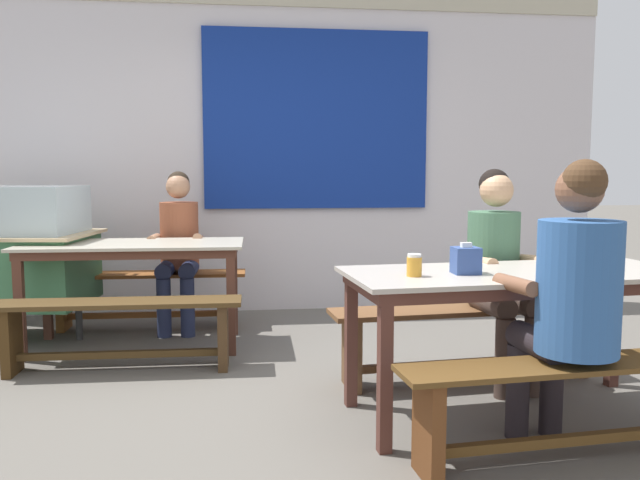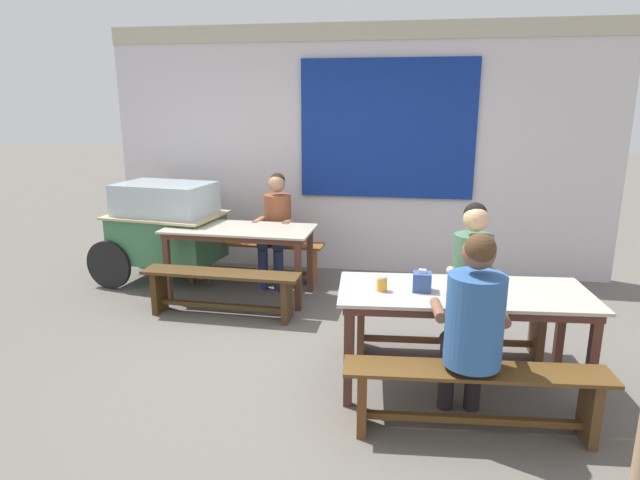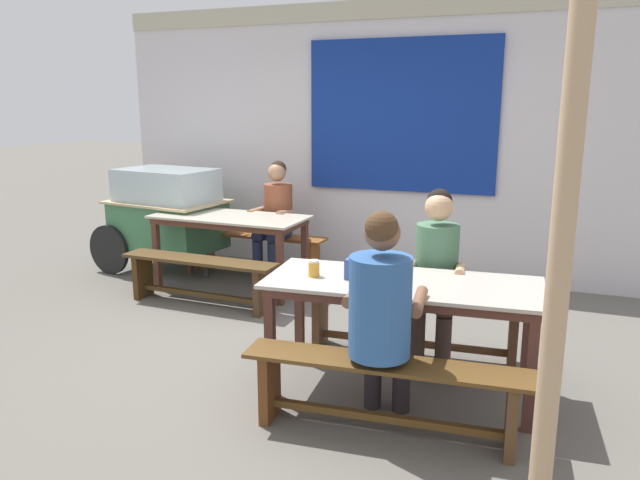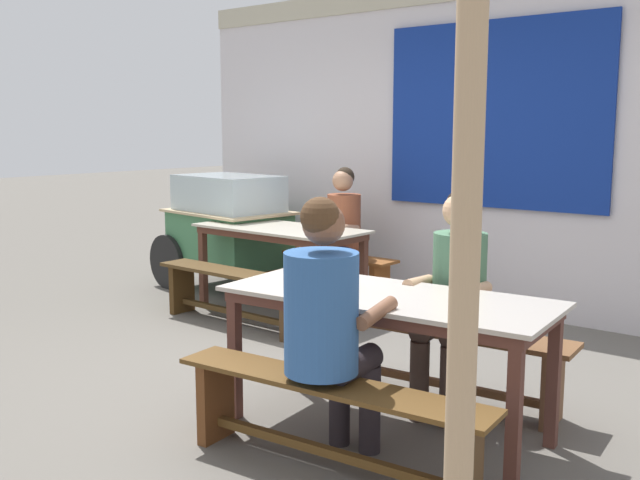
{
  "view_description": "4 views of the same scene",
  "coord_description": "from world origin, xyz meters",
  "px_view_note": "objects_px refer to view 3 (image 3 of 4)",
  "views": [
    {
      "loc": [
        -0.33,
        -3.55,
        1.27
      ],
      "look_at": [
        0.16,
        0.42,
        0.85
      ],
      "focal_mm": 36.31,
      "sensor_mm": 36.0,
      "label": 1
    },
    {
      "loc": [
        0.7,
        -4.15,
        2.07
      ],
      "look_at": [
        -0.16,
        0.78,
        0.78
      ],
      "focal_mm": 30.47,
      "sensor_mm": 36.0,
      "label": 2
    },
    {
      "loc": [
        1.95,
        -4.1,
        1.9
      ],
      "look_at": [
        0.25,
        0.25,
        0.83
      ],
      "focal_mm": 34.12,
      "sensor_mm": 36.0,
      "label": 3
    },
    {
      "loc": [
        3.13,
        -3.57,
        1.63
      ],
      "look_at": [
        -0.05,
        0.44,
        0.84
      ],
      "focal_mm": 40.83,
      "sensor_mm": 36.0,
      "label": 4
    }
  ],
  "objects_px": {
    "bench_far_back": "(258,247)",
    "bench_far_front": "(199,274)",
    "condiment_jar": "(314,268)",
    "wooden_support_post": "(560,261)",
    "bench_near_back": "(413,317)",
    "bench_near_front": "(384,387)",
    "person_near_front": "(382,308)",
    "food_cart": "(167,212)",
    "person_right_near_table": "(436,268)",
    "tissue_box": "(356,269)",
    "dining_table_far": "(230,224)",
    "person_center_facing": "(275,213)",
    "dining_table_near": "(402,292)"
  },
  "relations": [
    {
      "from": "bench_far_back",
      "to": "bench_far_front",
      "type": "height_order",
      "value": "same"
    },
    {
      "from": "condiment_jar",
      "to": "wooden_support_post",
      "type": "xyz_separation_m",
      "value": [
        1.49,
        -0.82,
        0.4
      ]
    },
    {
      "from": "bench_far_front",
      "to": "bench_near_back",
      "type": "xyz_separation_m",
      "value": [
        2.15,
        -0.45,
        0.0
      ]
    },
    {
      "from": "bench_near_front",
      "to": "person_near_front",
      "type": "xyz_separation_m",
      "value": [
        -0.04,
        0.05,
        0.45
      ]
    },
    {
      "from": "food_cart",
      "to": "bench_far_front",
      "type": "bearing_deg",
      "value": -42.76
    },
    {
      "from": "bench_far_back",
      "to": "person_right_near_table",
      "type": "xyz_separation_m",
      "value": [
        2.29,
        -1.67,
        0.42
      ]
    },
    {
      "from": "bench_near_back",
      "to": "person_right_near_table",
      "type": "bearing_deg",
      "value": -18.22
    },
    {
      "from": "bench_far_back",
      "to": "condiment_jar",
      "type": "distance_m",
      "value": 2.85
    },
    {
      "from": "bench_near_back",
      "to": "tissue_box",
      "type": "xyz_separation_m",
      "value": [
        -0.25,
        -0.64,
        0.52
      ]
    },
    {
      "from": "dining_table_far",
      "to": "bench_far_front",
      "type": "xyz_separation_m",
      "value": [
        -0.01,
        -0.58,
        -0.37
      ]
    },
    {
      "from": "person_center_facing",
      "to": "bench_far_back",
      "type": "bearing_deg",
      "value": 164.5
    },
    {
      "from": "dining_table_near",
      "to": "person_near_front",
      "type": "distance_m",
      "value": 0.53
    },
    {
      "from": "condiment_jar",
      "to": "bench_far_front",
      "type": "bearing_deg",
      "value": 145.03
    },
    {
      "from": "person_near_front",
      "to": "person_center_facing",
      "type": "bearing_deg",
      "value": 125.91
    },
    {
      "from": "person_near_front",
      "to": "person_center_facing",
      "type": "xyz_separation_m",
      "value": [
        -1.92,
        2.65,
        -0.03
      ]
    },
    {
      "from": "condiment_jar",
      "to": "dining_table_far",
      "type": "bearing_deg",
      "value": 133.17
    },
    {
      "from": "bench_near_front",
      "to": "person_right_near_table",
      "type": "distance_m",
      "value": 1.19
    },
    {
      "from": "bench_near_front",
      "to": "tissue_box",
      "type": "bearing_deg",
      "value": 123.33
    },
    {
      "from": "dining_table_near",
      "to": "condiment_jar",
      "type": "bearing_deg",
      "value": -169.6
    },
    {
      "from": "dining_table_far",
      "to": "condiment_jar",
      "type": "xyz_separation_m",
      "value": [
        1.61,
        -1.72,
        0.14
      ]
    },
    {
      "from": "bench_far_front",
      "to": "bench_near_front",
      "type": "xyz_separation_m",
      "value": [
        2.25,
        -1.61,
        -0.01
      ]
    },
    {
      "from": "dining_table_near",
      "to": "bench_near_back",
      "type": "relative_size",
      "value": 1.06
    },
    {
      "from": "person_right_near_table",
      "to": "person_near_front",
      "type": "distance_m",
      "value": 1.06
    },
    {
      "from": "dining_table_near",
      "to": "bench_near_back",
      "type": "height_order",
      "value": "dining_table_near"
    },
    {
      "from": "bench_near_back",
      "to": "person_near_front",
      "type": "height_order",
      "value": "person_near_front"
    },
    {
      "from": "dining_table_far",
      "to": "condiment_jar",
      "type": "height_order",
      "value": "condiment_jar"
    },
    {
      "from": "bench_far_back",
      "to": "bench_near_back",
      "type": "distance_m",
      "value": 2.67
    },
    {
      "from": "bench_far_back",
      "to": "dining_table_far",
      "type": "bearing_deg",
      "value": -91.09
    },
    {
      "from": "person_center_facing",
      "to": "dining_table_near",
      "type": "bearing_deg",
      "value": -47.99
    },
    {
      "from": "person_center_facing",
      "to": "tissue_box",
      "type": "relative_size",
      "value": 8.14
    },
    {
      "from": "dining_table_near",
      "to": "person_right_near_table",
      "type": "relative_size",
      "value": 1.41
    },
    {
      "from": "person_near_front",
      "to": "wooden_support_post",
      "type": "distance_m",
      "value": 1.09
    },
    {
      "from": "bench_far_front",
      "to": "wooden_support_post",
      "type": "bearing_deg",
      "value": -32.15
    },
    {
      "from": "person_near_front",
      "to": "person_center_facing",
      "type": "relative_size",
      "value": 1.04
    },
    {
      "from": "bench_far_front",
      "to": "wooden_support_post",
      "type": "height_order",
      "value": "wooden_support_post"
    },
    {
      "from": "dining_table_far",
      "to": "person_right_near_table",
      "type": "xyz_separation_m",
      "value": [
        2.3,
        -1.09,
        0.05
      ]
    },
    {
      "from": "person_near_front",
      "to": "tissue_box",
      "type": "bearing_deg",
      "value": 122.77
    },
    {
      "from": "food_cart",
      "to": "person_right_near_table",
      "type": "xyz_separation_m",
      "value": [
        3.29,
        -1.41,
        0.04
      ]
    },
    {
      "from": "bench_near_back",
      "to": "dining_table_far",
      "type": "bearing_deg",
      "value": 154.22
    },
    {
      "from": "bench_near_front",
      "to": "food_cart",
      "type": "distance_m",
      "value": 4.11
    },
    {
      "from": "person_near_front",
      "to": "condiment_jar",
      "type": "relative_size",
      "value": 12.02
    },
    {
      "from": "food_cart",
      "to": "person_near_front",
      "type": "bearing_deg",
      "value": -37.74
    },
    {
      "from": "food_cart",
      "to": "person_near_front",
      "type": "relative_size",
      "value": 1.26
    },
    {
      "from": "dining_table_near",
      "to": "condiment_jar",
      "type": "xyz_separation_m",
      "value": [
        -0.57,
        -0.11,
        0.13
      ]
    },
    {
      "from": "bench_far_back",
      "to": "condiment_jar",
      "type": "xyz_separation_m",
      "value": [
        1.6,
        -2.3,
        0.51
      ]
    },
    {
      "from": "dining_table_far",
      "to": "person_center_facing",
      "type": "bearing_deg",
      "value": 61.94
    },
    {
      "from": "dining_table_far",
      "to": "bench_far_back",
      "type": "height_order",
      "value": "dining_table_far"
    },
    {
      "from": "bench_near_back",
      "to": "person_right_near_table",
      "type": "relative_size",
      "value": 1.32
    },
    {
      "from": "dining_table_far",
      "to": "wooden_support_post",
      "type": "distance_m",
      "value": 4.04
    },
    {
      "from": "person_near_front",
      "to": "condiment_jar",
      "type": "distance_m",
      "value": 0.72
    }
  ]
}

